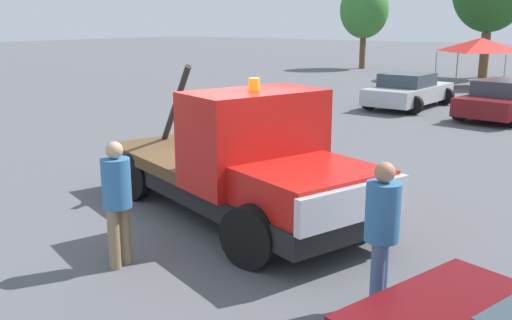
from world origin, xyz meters
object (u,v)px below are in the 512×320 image
at_px(person_near_truck, 382,227).
at_px(parked_car_silver, 408,91).
at_px(parked_car_maroon, 506,100).
at_px(canopy_tent_red, 481,45).
at_px(tow_truck, 245,166).
at_px(tree_right, 364,10).
at_px(person_at_hood, 117,196).

distance_m(person_near_truck, parked_car_silver, 16.56).
relative_size(parked_car_maroon, canopy_tent_red, 1.46).
distance_m(tow_truck, parked_car_silver, 14.21).
bearing_deg(canopy_tent_red, person_near_truck, -76.15).
height_order(person_near_truck, parked_car_maroon, person_near_truck).
height_order(person_near_truck, tree_right, tree_right).
bearing_deg(tow_truck, parked_car_silver, 118.46).
bearing_deg(parked_car_silver, parked_car_maroon, -95.20).
relative_size(parked_car_silver, tree_right, 0.77).
bearing_deg(parked_car_maroon, person_at_hood, -176.64).
bearing_deg(tree_right, canopy_tent_red, -35.28).
bearing_deg(parked_car_maroon, canopy_tent_red, 28.72).
distance_m(tow_truck, parked_car_maroon, 13.52).
height_order(person_at_hood, tree_right, tree_right).
bearing_deg(tow_truck, person_at_hood, -78.05).
bearing_deg(parked_car_silver, person_near_truck, -157.29).
xyz_separation_m(person_near_truck, parked_car_maroon, (-2.35, 15.00, -0.38)).
xyz_separation_m(tow_truck, parked_car_silver, (-2.89, 13.91, -0.30)).
distance_m(person_at_hood, parked_car_silver, 16.65).
xyz_separation_m(person_near_truck, canopy_tent_red, (-5.89, 23.87, 1.08)).
bearing_deg(person_near_truck, tow_truck, 141.09).
xyz_separation_m(tow_truck, canopy_tent_red, (-2.72, 22.37, 1.17)).
distance_m(person_near_truck, canopy_tent_red, 24.61).
height_order(person_near_truck, parked_car_silver, person_near_truck).
bearing_deg(person_at_hood, parked_car_silver, 92.74).
height_order(tow_truck, person_near_truck, tow_truck).
xyz_separation_m(tow_truck, person_at_hood, (-0.21, -2.51, 0.07)).
bearing_deg(parked_car_silver, canopy_tent_red, 0.15).
height_order(person_at_hood, parked_car_maroon, person_at_hood).
bearing_deg(canopy_tent_red, person_at_hood, -84.24).
height_order(parked_car_silver, canopy_tent_red, canopy_tent_red).
bearing_deg(tree_right, person_near_truck, -62.83).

